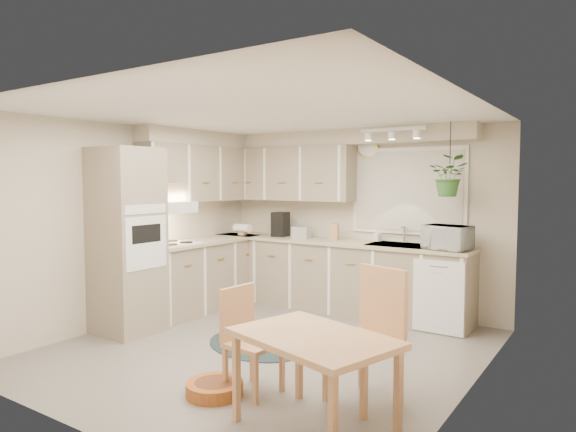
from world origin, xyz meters
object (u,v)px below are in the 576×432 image
(chair_left, at_px, (254,341))
(chair_back, at_px, (363,337))
(microwave, at_px, (447,235))
(pet_bed, at_px, (215,388))
(braided_rug, at_px, (257,344))
(dining_table, at_px, (313,384))

(chair_left, distance_m, chair_back, 0.89)
(microwave, bearing_deg, pet_bed, -98.25)
(chair_back, xyz_separation_m, braided_rug, (-1.54, 0.67, -0.52))
(chair_back, xyz_separation_m, microwave, (-0.04, 2.30, 0.59))
(chair_left, relative_size, braided_rug, 0.70)
(dining_table, bearing_deg, braided_rug, 138.55)
(chair_left, xyz_separation_m, pet_bed, (-0.23, -0.22, -0.38))
(chair_back, relative_size, pet_bed, 2.25)
(chair_left, height_order, microwave, microwave)
(chair_left, bearing_deg, dining_table, 72.31)
(chair_left, relative_size, chair_back, 0.82)
(chair_back, height_order, pet_bed, chair_back)
(braided_rug, distance_m, pet_bed, 1.30)
(dining_table, bearing_deg, pet_bed, 174.86)
(braided_rug, xyz_separation_m, pet_bed, (0.48, -1.21, 0.05))
(pet_bed, bearing_deg, dining_table, -5.14)
(chair_back, bearing_deg, dining_table, 101.08)
(braided_rug, xyz_separation_m, microwave, (1.50, 1.63, 1.11))
(dining_table, height_order, microwave, microwave)
(chair_back, distance_m, braided_rug, 1.76)
(chair_left, relative_size, pet_bed, 1.85)
(chair_back, bearing_deg, braided_rug, -5.40)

